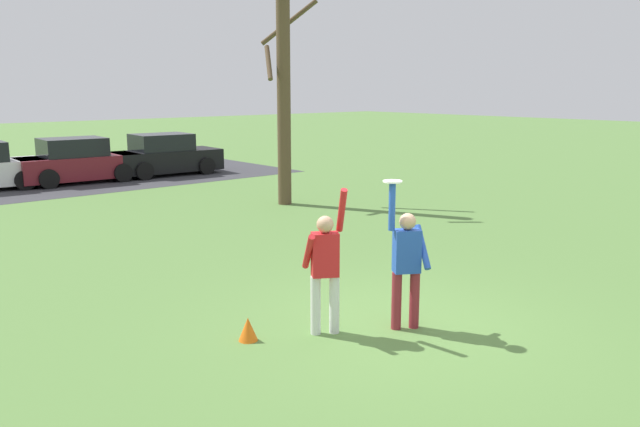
{
  "coord_description": "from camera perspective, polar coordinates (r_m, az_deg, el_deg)",
  "views": [
    {
      "loc": [
        -6.39,
        -5.73,
        3.32
      ],
      "look_at": [
        -0.44,
        1.11,
        1.52
      ],
      "focal_mm": 35.57,
      "sensor_mm": 36.0,
      "label": 1
    }
  ],
  "objects": [
    {
      "name": "bare_tree_tall",
      "position": [
        18.23,
        -3.34,
        11.51
      ],
      "size": [
        1.87,
        1.79,
        7.67
      ],
      "color": "brown",
      "rests_on": "ground_plane"
    },
    {
      "name": "person_defender",
      "position": [
        8.57,
        0.45,
        -4.61
      ],
      "size": [
        0.65,
        0.62,
        2.04
      ],
      "rotation": [
        0.0,
        0.0,
        5.73
      ],
      "color": "silver",
      "rests_on": "ground_plane"
    },
    {
      "name": "parked_car_black",
      "position": [
        25.38,
        -13.78,
        5.04
      ],
      "size": [
        4.19,
        2.22,
        1.59
      ],
      "rotation": [
        0.0,
        0.0,
        -0.06
      ],
      "color": "black",
      "rests_on": "ground_plane"
    },
    {
      "name": "person_catcher",
      "position": [
        8.84,
        7.79,
        -4.23
      ],
      "size": [
        0.58,
        0.53,
        2.08
      ],
      "rotation": [
        0.0,
        0.0,
        2.59
      ],
      "color": "maroon",
      "rests_on": "ground_plane"
    },
    {
      "name": "parking_strip",
      "position": [
        24.06,
        -24.08,
        2.33
      ],
      "size": [
        18.81,
        6.4,
        0.01
      ],
      "primitive_type": "cube",
      "color": "#38383D",
      "rests_on": "ground_plane"
    },
    {
      "name": "ground_plane",
      "position": [
        9.21,
        6.7,
        -10.0
      ],
      "size": [
        120.0,
        120.0,
        0.0
      ],
      "primitive_type": "plane",
      "color": "#567F3D"
    },
    {
      "name": "parked_car_maroon",
      "position": [
        24.22,
        -21.02,
        4.34
      ],
      "size": [
        4.19,
        2.22,
        1.59
      ],
      "rotation": [
        0.0,
        0.0,
        -0.06
      ],
      "color": "maroon",
      "rests_on": "ground_plane"
    },
    {
      "name": "frisbee_disc",
      "position": [
        8.54,
        6.55,
        2.89
      ],
      "size": [
        0.26,
        0.26,
        0.02
      ],
      "primitive_type": "cylinder",
      "color": "white",
      "rests_on": "person_catcher"
    },
    {
      "name": "field_cone_orange",
      "position": [
        8.65,
        -6.49,
        -10.29
      ],
      "size": [
        0.26,
        0.26,
        0.32
      ],
      "primitive_type": "cone",
      "color": "orange",
      "rests_on": "ground_plane"
    }
  ]
}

